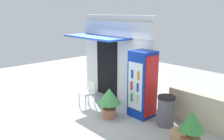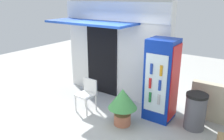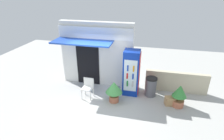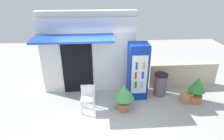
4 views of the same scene
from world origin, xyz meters
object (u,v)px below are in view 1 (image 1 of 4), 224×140
(cardboard_box, at_px, (179,136))
(potted_plant_curbside, at_px, (192,127))
(potted_plant_near_shop, at_px, (109,99))
(trash_bin, at_px, (166,111))
(drink_cooler, at_px, (142,84))
(plastic_chair, at_px, (89,91))

(cardboard_box, bearing_deg, potted_plant_curbside, -3.08)
(potted_plant_near_shop, height_order, cardboard_box, potted_plant_near_shop)
(potted_plant_near_shop, bearing_deg, trash_bin, 29.12)
(potted_plant_near_shop, relative_size, cardboard_box, 2.39)
(drink_cooler, height_order, cardboard_box, drink_cooler)
(drink_cooler, distance_m, trash_bin, 1.03)
(potted_plant_curbside, xyz_separation_m, trash_bin, (-1.09, 0.55, -0.11))
(trash_bin, bearing_deg, potted_plant_near_shop, -150.88)
(potted_plant_curbside, distance_m, cardboard_box, 0.47)
(drink_cooler, relative_size, potted_plant_curbside, 2.14)
(plastic_chair, distance_m, potted_plant_curbside, 3.67)
(cardboard_box, bearing_deg, plastic_chair, -177.00)
(potted_plant_curbside, bearing_deg, trash_bin, 153.17)
(drink_cooler, distance_m, cardboard_box, 1.91)
(potted_plant_near_shop, height_order, trash_bin, potted_plant_near_shop)
(plastic_chair, distance_m, cardboard_box, 3.38)
(drink_cooler, relative_size, cardboard_box, 5.29)
(potted_plant_curbside, relative_size, cardboard_box, 2.47)
(drink_cooler, bearing_deg, trash_bin, 0.57)
(drink_cooler, height_order, trash_bin, drink_cooler)
(potted_plant_near_shop, relative_size, trash_bin, 1.06)
(drink_cooler, relative_size, potted_plant_near_shop, 2.21)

